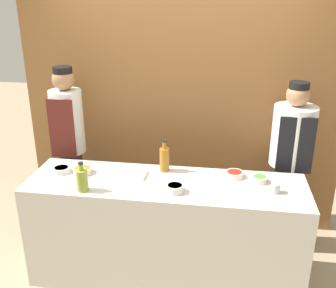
% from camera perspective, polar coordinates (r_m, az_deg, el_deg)
% --- Properties ---
extents(ground_plane, '(14.00, 14.00, 0.00)m').
position_cam_1_polar(ground_plane, '(3.67, -0.32, -18.31)').
color(ground_plane, tan).
extents(cabinet_wall, '(3.16, 0.18, 2.40)m').
position_cam_1_polar(cabinet_wall, '(3.99, 1.89, 4.78)').
color(cabinet_wall, brown).
rests_on(cabinet_wall, ground_plane).
extents(counter, '(2.25, 0.65, 0.91)m').
position_cam_1_polar(counter, '(3.39, -0.33, -12.41)').
color(counter, beige).
rests_on(counter, ground_plane).
extents(sauce_bowl_green, '(0.12, 0.12, 0.05)m').
position_cam_1_polar(sauce_bowl_green, '(3.24, 13.15, -4.93)').
color(sauce_bowl_green, silver).
rests_on(sauce_bowl_green, counter).
extents(sauce_bowl_brown, '(0.14, 0.14, 0.05)m').
position_cam_1_polar(sauce_bowl_brown, '(3.44, -15.19, -3.58)').
color(sauce_bowl_brown, silver).
rests_on(sauce_bowl_brown, counter).
extents(sauce_bowl_orange, '(0.16, 0.16, 0.05)m').
position_cam_1_polar(sauce_bowl_orange, '(3.38, -12.28, -3.72)').
color(sauce_bowl_orange, silver).
rests_on(sauce_bowl_orange, counter).
extents(sauce_bowl_red, '(0.15, 0.15, 0.05)m').
position_cam_1_polar(sauce_bowl_red, '(3.29, 9.62, -4.31)').
color(sauce_bowl_red, silver).
rests_on(sauce_bowl_red, counter).
extents(sauce_bowl_yellow, '(0.14, 0.14, 0.06)m').
position_cam_1_polar(sauce_bowl_yellow, '(3.01, 1.00, -6.40)').
color(sauce_bowl_yellow, silver).
rests_on(sauce_bowl_yellow, counter).
extents(cutting_board, '(0.29, 0.19, 0.02)m').
position_cam_1_polar(cutting_board, '(3.29, -5.72, -4.39)').
color(cutting_board, white).
rests_on(cutting_board, counter).
extents(bottle_oil, '(0.09, 0.09, 0.24)m').
position_cam_1_polar(bottle_oil, '(3.07, -12.35, -5.07)').
color(bottle_oil, olive).
rests_on(bottle_oil, counter).
extents(bottle_amber, '(0.08, 0.08, 0.28)m').
position_cam_1_polar(bottle_amber, '(3.31, -0.52, -2.16)').
color(bottle_amber, '#9E661E').
rests_on(bottle_amber, counter).
extents(cup_steel, '(0.07, 0.07, 0.08)m').
position_cam_1_polar(cup_steel, '(3.10, 15.30, -6.17)').
color(cup_steel, '#B7B7BC').
rests_on(cup_steel, counter).
extents(chef_left, '(0.31, 0.31, 1.69)m').
position_cam_1_polar(chef_left, '(3.97, -14.11, 0.02)').
color(chef_left, '#28282D').
rests_on(chef_left, ground_plane).
extents(chef_right, '(0.38, 0.38, 1.62)m').
position_cam_1_polar(chef_right, '(3.76, 17.26, -2.67)').
color(chef_right, '#28282D').
rests_on(chef_right, ground_plane).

